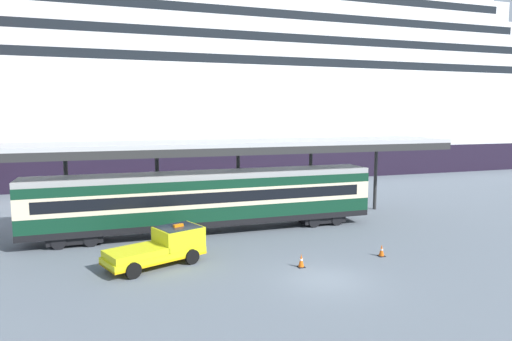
% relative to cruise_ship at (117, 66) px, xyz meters
% --- Properties ---
extents(ground_plane, '(400.00, 400.00, 0.00)m').
position_rel_cruise_ship_xyz_m(ground_plane, '(8.16, -44.49, -14.28)').
color(ground_plane, slate).
extents(cruise_ship, '(134.38, 27.05, 42.07)m').
position_rel_cruise_ship_xyz_m(cruise_ship, '(0.00, 0.00, 0.00)').
color(cruise_ship, black).
rests_on(cruise_ship, ground).
extents(platform_canopy, '(35.85, 5.52, 6.11)m').
position_rel_cruise_ship_xyz_m(platform_canopy, '(4.72, -33.54, -8.47)').
color(platform_canopy, '#BABABA').
rests_on(platform_canopy, ground).
extents(train_carriage, '(23.10, 2.81, 4.11)m').
position_rel_cruise_ship_xyz_m(train_carriage, '(4.72, -33.99, -11.97)').
color(train_carriage, black).
rests_on(train_carriage, ground).
extents(service_truck, '(5.58, 3.80, 2.02)m').
position_rel_cruise_ship_xyz_m(service_truck, '(1.09, -39.65, -13.29)').
color(service_truck, yellow).
rests_on(service_truck, ground).
extents(traffic_cone_near, '(0.36, 0.36, 0.72)m').
position_rel_cruise_ship_xyz_m(traffic_cone_near, '(7.85, -42.47, -13.92)').
color(traffic_cone_near, black).
rests_on(traffic_cone_near, ground).
extents(traffic_cone_mid, '(0.36, 0.36, 0.68)m').
position_rel_cruise_ship_xyz_m(traffic_cone_mid, '(12.90, -42.22, -13.94)').
color(traffic_cone_mid, black).
rests_on(traffic_cone_mid, ground).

